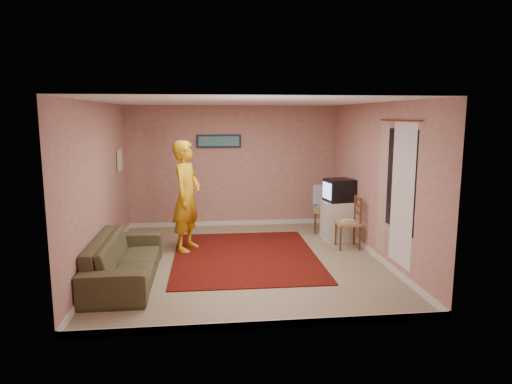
{
  "coord_description": "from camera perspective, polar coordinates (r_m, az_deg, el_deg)",
  "views": [
    {
      "loc": [
        -0.63,
        -7.29,
        2.39
      ],
      "look_at": [
        0.28,
        0.6,
        1.05
      ],
      "focal_mm": 32.0,
      "sensor_mm": 36.0,
      "label": 1
    }
  ],
  "objects": [
    {
      "name": "curtain_rod",
      "position": [
        6.99,
        17.51,
        8.54
      ],
      "size": [
        0.02,
        1.4,
        0.02
      ],
      "primitive_type": "cylinder",
      "rotation": [
        1.57,
        0.0,
        0.0
      ],
      "color": "#5A341B",
      "rests_on": "wall_right"
    },
    {
      "name": "ceiling",
      "position": [
        7.32,
        -1.67,
        11.19
      ],
      "size": [
        4.5,
        5.0,
        0.02
      ],
      "primitive_type": "cube",
      "color": "white",
      "rests_on": "wall_back"
    },
    {
      "name": "curtain_sheer",
      "position": [
        6.96,
        17.8,
        -0.34
      ],
      "size": [
        0.01,
        0.75,
        2.1
      ],
      "primitive_type": "cube",
      "color": "white",
      "rests_on": "wall_right"
    },
    {
      "name": "game_console",
      "position": [
        8.44,
        11.42,
        -3.52
      ],
      "size": [
        0.23,
        0.19,
        0.04
      ],
      "primitive_type": "cube",
      "rotation": [
        0.0,
        0.0,
        0.16
      ],
      "color": "silver",
      "rests_on": "chair_b"
    },
    {
      "name": "baseboard_back",
      "position": [
        10.07,
        -2.82,
        -3.89
      ],
      "size": [
        4.5,
        0.02,
        0.1
      ],
      "primitive_type": "cube",
      "color": "silver",
      "rests_on": "ground"
    },
    {
      "name": "ground",
      "position": [
        7.7,
        -1.58,
        -8.54
      ],
      "size": [
        5.0,
        5.0,
        0.0
      ],
      "primitive_type": "plane",
      "color": "gray",
      "rests_on": "ground"
    },
    {
      "name": "sofa",
      "position": [
        6.98,
        -16.08,
        -8.04
      ],
      "size": [
        0.87,
        2.22,
        0.65
      ],
      "primitive_type": "imported",
      "rotation": [
        0.0,
        0.0,
        1.57
      ],
      "color": "#4B462D",
      "rests_on": "ground"
    },
    {
      "name": "chair_b",
      "position": [
        8.43,
        11.44,
        -3.04
      ],
      "size": [
        0.43,
        0.45,
        0.52
      ],
      "rotation": [
        0.0,
        0.0,
        -1.63
      ],
      "color": "#A38D4F",
      "rests_on": "ground"
    },
    {
      "name": "picture_left",
      "position": [
        9.07,
        -16.67,
        3.84
      ],
      "size": [
        0.04,
        0.38,
        0.42
      ],
      "color": "beige",
      "rests_on": "wall_left"
    },
    {
      "name": "blue_throw",
      "position": [
        9.62,
        8.29,
        -0.31
      ],
      "size": [
        0.39,
        0.05,
        0.41
      ],
      "primitive_type": "cube",
      "color": "#88ABE0",
      "rests_on": "chair_a"
    },
    {
      "name": "person",
      "position": [
        8.15,
        -8.66,
        -0.5
      ],
      "size": [
        0.7,
        0.84,
        1.96
      ],
      "primitive_type": "imported",
      "rotation": [
        0.0,
        0.0,
        1.19
      ],
      "color": "gold",
      "rests_on": "ground"
    },
    {
      "name": "baseboard_front",
      "position": [
        5.38,
        0.84,
        -16.25
      ],
      "size": [
        4.5,
        0.02,
        0.1
      ],
      "primitive_type": "cube",
      "color": "silver",
      "rests_on": "ground"
    },
    {
      "name": "curtain_floral",
      "position": [
        7.59,
        15.53,
        0.56
      ],
      "size": [
        0.01,
        0.35,
        2.1
      ],
      "primitive_type": "cube",
      "color": "beige",
      "rests_on": "wall_right"
    },
    {
      "name": "tv_cabinet",
      "position": [
        9.01,
        10.24,
        -3.51
      ],
      "size": [
        0.59,
        0.54,
        0.75
      ],
      "primitive_type": "cube",
      "color": "silver",
      "rests_on": "ground"
    },
    {
      "name": "wall_left",
      "position": [
        7.55,
        -18.91,
        0.73
      ],
      "size": [
        0.02,
        5.0,
        2.6
      ],
      "primitive_type": "cube",
      "color": "tan",
      "rests_on": "ground"
    },
    {
      "name": "area_rug",
      "position": [
        7.91,
        -1.37,
        -7.98
      ],
      "size": [
        2.46,
        3.05,
        0.02
      ],
      "primitive_type": "cube",
      "rotation": [
        0.0,
        0.0,
        -0.01
      ],
      "color": "black",
      "rests_on": "ground"
    },
    {
      "name": "wall_back",
      "position": [
        9.87,
        -2.89,
        3.2
      ],
      "size": [
        4.5,
        0.02,
        2.6
      ],
      "primitive_type": "cube",
      "color": "tan",
      "rests_on": "ground"
    },
    {
      "name": "picture_back",
      "position": [
        9.78,
        -4.67,
        6.35
      ],
      "size": [
        0.95,
        0.04,
        0.28
      ],
      "color": "#121933",
      "rests_on": "wall_back"
    },
    {
      "name": "dvd_player",
      "position": [
        9.48,
        8.54,
        -1.97
      ],
      "size": [
        0.42,
        0.34,
        0.06
      ],
      "primitive_type": "cube",
      "rotation": [
        0.0,
        0.0,
        0.21
      ],
      "color": "silver",
      "rests_on": "chair_a"
    },
    {
      "name": "wall_front",
      "position": [
        4.95,
        0.89,
        -3.16
      ],
      "size": [
        4.5,
        0.02,
        2.6
      ],
      "primitive_type": "cube",
      "color": "tan",
      "rests_on": "ground"
    },
    {
      "name": "wall_right",
      "position": [
        7.91,
        14.84,
        1.31
      ],
      "size": [
        0.02,
        5.0,
        2.6
      ],
      "primitive_type": "cube",
      "color": "tan",
      "rests_on": "ground"
    },
    {
      "name": "window",
      "position": [
        7.07,
        17.48,
        1.47
      ],
      "size": [
        0.01,
        1.1,
        1.5
      ],
      "primitive_type": "cube",
      "color": "black",
      "rests_on": "wall_right"
    },
    {
      "name": "baseboard_right",
      "position": [
        8.17,
        14.4,
        -7.39
      ],
      "size": [
        0.02,
        5.0,
        0.1
      ],
      "primitive_type": "cube",
      "color": "silver",
      "rests_on": "ground"
    },
    {
      "name": "baseboard_left",
      "position": [
        7.82,
        -18.34,
        -8.35
      ],
      "size": [
        0.02,
        5.0,
        0.1
      ],
      "primitive_type": "cube",
      "color": "silver",
      "rests_on": "ground"
    },
    {
      "name": "chair_a",
      "position": [
        9.47,
        8.55,
        -1.61
      ],
      "size": [
        0.51,
        0.5,
        0.51
      ],
      "rotation": [
        0.0,
        0.0,
        -0.25
      ],
      "color": "#A38D4F",
      "rests_on": "ground"
    },
    {
      "name": "crt_tv",
      "position": [
        8.9,
        10.33,
        0.23
      ],
      "size": [
        0.57,
        0.53,
        0.44
      ],
      "rotation": [
        0.0,
        0.0,
        0.16
      ],
      "color": "black",
      "rests_on": "tv_cabinet"
    }
  ]
}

